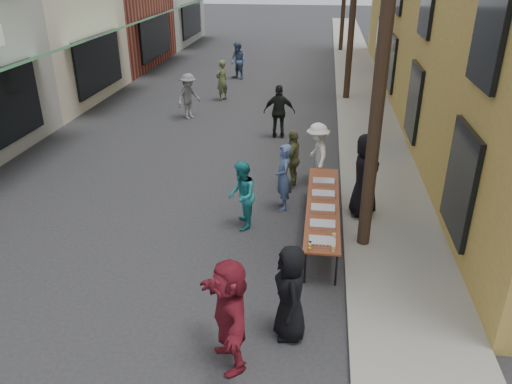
% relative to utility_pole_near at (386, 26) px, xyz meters
% --- Properties ---
extents(ground, '(120.00, 120.00, 0.00)m').
position_rel_utility_pole_near_xyz_m(ground, '(-4.30, -3.00, -4.50)').
color(ground, '#28282B').
rests_on(ground, ground).
extents(sidewalk, '(2.20, 60.00, 0.10)m').
position_rel_utility_pole_near_xyz_m(sidewalk, '(0.70, 12.00, -4.45)').
color(sidewalk, gray).
rests_on(sidewalk, ground).
extents(utility_pole_near, '(0.26, 0.26, 9.00)m').
position_rel_utility_pole_near_xyz_m(utility_pole_near, '(0.00, 0.00, 0.00)').
color(utility_pole_near, '#2D2116').
rests_on(utility_pole_near, ground).
extents(serving_table, '(0.70, 4.00, 0.75)m').
position_rel_utility_pole_near_xyz_m(serving_table, '(-0.88, 0.39, -3.79)').
color(serving_table, '#5F3016').
rests_on(serving_table, ground).
extents(catering_tray_sausage, '(0.50, 0.33, 0.08)m').
position_rel_utility_pole_near_xyz_m(catering_tray_sausage, '(-0.88, -1.26, -3.71)').
color(catering_tray_sausage, maroon).
rests_on(catering_tray_sausage, serving_table).
extents(catering_tray_foil_b, '(0.50, 0.33, 0.08)m').
position_rel_utility_pole_near_xyz_m(catering_tray_foil_b, '(-0.88, -0.61, -3.71)').
color(catering_tray_foil_b, '#B2B2B7').
rests_on(catering_tray_foil_b, serving_table).
extents(catering_tray_buns, '(0.50, 0.33, 0.08)m').
position_rel_utility_pole_near_xyz_m(catering_tray_buns, '(-0.88, 0.09, -3.71)').
color(catering_tray_buns, tan).
rests_on(catering_tray_buns, serving_table).
extents(catering_tray_foil_d, '(0.50, 0.33, 0.08)m').
position_rel_utility_pole_near_xyz_m(catering_tray_foil_d, '(-0.88, 0.79, -3.71)').
color(catering_tray_foil_d, '#B2B2B7').
rests_on(catering_tray_foil_d, serving_table).
extents(catering_tray_buns_end, '(0.50, 0.33, 0.08)m').
position_rel_utility_pole_near_xyz_m(catering_tray_buns_end, '(-0.88, 1.49, -3.71)').
color(catering_tray_buns_end, tan).
rests_on(catering_tray_buns_end, serving_table).
extents(condiment_jar_a, '(0.07, 0.07, 0.08)m').
position_rel_utility_pole_near_xyz_m(condiment_jar_a, '(-1.10, -1.56, -3.71)').
color(condiment_jar_a, '#A57F26').
rests_on(condiment_jar_a, serving_table).
extents(condiment_jar_b, '(0.07, 0.07, 0.08)m').
position_rel_utility_pole_near_xyz_m(condiment_jar_b, '(-1.10, -1.46, -3.71)').
color(condiment_jar_b, '#A57F26').
rests_on(condiment_jar_b, serving_table).
extents(condiment_jar_c, '(0.07, 0.07, 0.08)m').
position_rel_utility_pole_near_xyz_m(condiment_jar_c, '(-1.10, -1.36, -3.71)').
color(condiment_jar_c, '#A57F26').
rests_on(condiment_jar_c, serving_table).
extents(cup_stack, '(0.08, 0.08, 0.12)m').
position_rel_utility_pole_near_xyz_m(cup_stack, '(-0.68, -1.51, -3.69)').
color(cup_stack, tan).
rests_on(cup_stack, serving_table).
extents(guest_front_a, '(0.70, 0.91, 1.65)m').
position_rel_utility_pole_near_xyz_m(guest_front_a, '(-1.36, -2.94, -3.68)').
color(guest_front_a, black).
rests_on(guest_front_a, ground).
extents(guest_front_b, '(0.53, 0.68, 1.64)m').
position_rel_utility_pole_near_xyz_m(guest_front_b, '(-1.84, 1.56, -3.68)').
color(guest_front_b, '#495F8E').
rests_on(guest_front_b, ground).
extents(guest_front_c, '(0.71, 0.86, 1.59)m').
position_rel_utility_pole_near_xyz_m(guest_front_c, '(-2.68, 0.49, -3.71)').
color(guest_front_c, teal).
rests_on(guest_front_c, ground).
extents(guest_front_d, '(0.85, 1.21, 1.70)m').
position_rel_utility_pole_near_xyz_m(guest_front_d, '(-1.08, 3.13, -3.65)').
color(guest_front_d, white).
rests_on(guest_front_d, ground).
extents(guest_front_e, '(0.56, 0.98, 1.58)m').
position_rel_utility_pole_near_xyz_m(guest_front_e, '(-1.69, 2.84, -3.71)').
color(guest_front_e, brown).
rests_on(guest_front_e, ground).
extents(guest_queue_back, '(1.22, 1.74, 1.81)m').
position_rel_utility_pole_near_xyz_m(guest_queue_back, '(-2.20, -3.66, -3.60)').
color(guest_queue_back, maroon).
rests_on(guest_queue_back, ground).
extents(server, '(0.78, 1.05, 1.97)m').
position_rel_utility_pole_near_xyz_m(server, '(0.05, 1.33, -3.42)').
color(server, black).
rests_on(server, sidewalk).
extents(passerby_left, '(1.10, 1.26, 1.69)m').
position_rel_utility_pole_near_xyz_m(passerby_left, '(-5.97, 8.53, -3.66)').
color(passerby_left, slate).
rests_on(passerby_left, ground).
extents(passerby_mid, '(1.07, 0.49, 1.79)m').
position_rel_utility_pole_near_xyz_m(passerby_mid, '(-2.41, 6.78, -3.60)').
color(passerby_mid, black).
rests_on(passerby_mid, ground).
extents(passerby_right, '(0.67, 0.74, 1.69)m').
position_rel_utility_pole_near_xyz_m(passerby_right, '(-5.25, 11.28, -3.66)').
color(passerby_right, '#58653A').
rests_on(passerby_right, ground).
extents(passerby_far, '(1.10, 1.06, 1.78)m').
position_rel_utility_pole_near_xyz_m(passerby_far, '(-5.23, 15.32, -3.61)').
color(passerby_far, '#465D88').
rests_on(passerby_far, ground).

